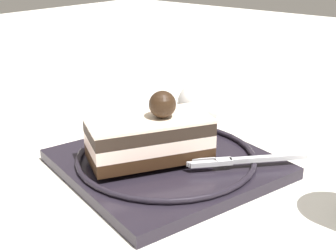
# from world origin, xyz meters

# --- Properties ---
(ground_plane) EXTENTS (2.40, 2.40, 0.00)m
(ground_plane) POSITION_xyz_m (0.00, 0.00, 0.00)
(ground_plane) COLOR silver
(dessert_plate) EXTENTS (0.24, 0.24, 0.02)m
(dessert_plate) POSITION_xyz_m (-0.00, 0.01, 0.01)
(dessert_plate) COLOR black
(dessert_plate) RESTS_ON ground_plane
(cake_slice) EXTENTS (0.14, 0.11, 0.07)m
(cake_slice) POSITION_xyz_m (0.02, 0.00, 0.04)
(cake_slice) COLOR #321E11
(cake_slice) RESTS_ON dessert_plate
(whipped_cream_dollop) EXTENTS (0.05, 0.05, 0.06)m
(whipped_cream_dollop) POSITION_xyz_m (-0.07, -0.01, 0.05)
(whipped_cream_dollop) COLOR white
(whipped_cream_dollop) RESTS_ON dessert_plate
(fork) EXTENTS (0.10, 0.09, 0.00)m
(fork) POSITION_xyz_m (-0.04, 0.08, 0.02)
(fork) COLOR silver
(fork) RESTS_ON dessert_plate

